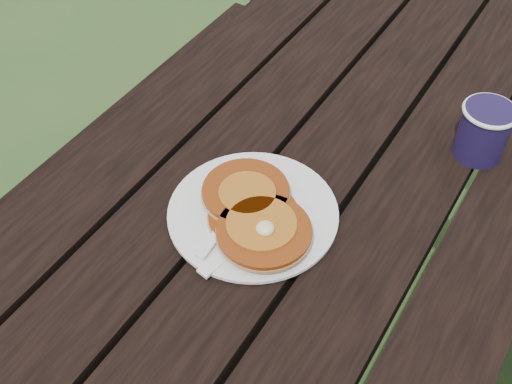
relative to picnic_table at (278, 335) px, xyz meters
The scene contains 6 objects.
picnic_table is the anchor object (origin of this frame).
plate 0.39m from the picnic_table, 132.86° to the right, with size 0.26×0.26×0.01m, color white.
pancake_stack 0.41m from the picnic_table, 115.01° to the right, with size 0.21×0.19×0.04m.
knife 0.41m from the picnic_table, 101.48° to the right, with size 0.02×0.18×0.01m, color white.
fork 0.42m from the picnic_table, 117.41° to the right, with size 0.03×0.16×0.01m, color white, non-canonical shape.
coffee_cup 0.56m from the picnic_table, 52.77° to the left, with size 0.09×0.09×0.10m.
Camera 1 is at (0.31, -0.59, 1.51)m, focal length 45.00 mm.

